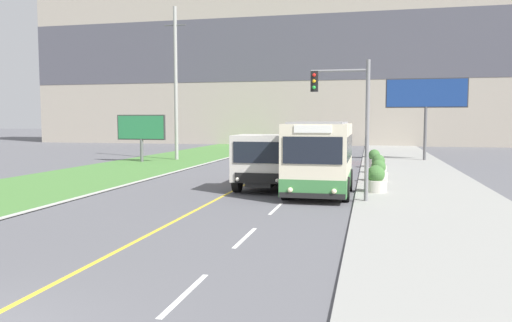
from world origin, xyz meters
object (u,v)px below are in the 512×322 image
Objects in this scene: billboard_large at (426,96)px; planter_round_near at (376,180)px; city_bus at (319,158)px; utility_pole_far at (176,83)px; planter_round_far at (374,159)px; planter_round_second at (378,172)px; traffic_light_mast at (350,112)px; planter_round_third at (378,165)px; car_distant at (336,154)px; dump_truck at (267,162)px; billboard_small at (141,129)px.

planter_round_near is at bearing -101.88° from billboard_large.
city_bus is 0.45× the size of utility_pole_far.
billboard_large reaches higher than planter_round_near.
planter_round_far is at bearing 89.88° from planter_round_near.
utility_pole_far reaches higher than planter_round_second.
planter_round_far is at bearing 85.72° from traffic_light_mast.
billboard_large is 5.82× the size of planter_round_third.
utility_pole_far is 10.38× the size of planter_round_far.
traffic_light_mast is at bearing -100.69° from planter_round_second.
utility_pole_far is 10.35× the size of planter_round_near.
planter_round_far is at bearing 79.53° from city_bus.
car_distant is 8.11m from planter_round_third.
city_bus is 0.84× the size of billboard_large.
city_bus is at bearing -51.51° from utility_pole_far.
traffic_light_mast is 4.98× the size of planter_round_second.
city_bus reaches higher than dump_truck.
billboard_small is 3.31× the size of planter_round_near.
billboard_large is 1.66× the size of billboard_small.
planter_round_far is at bearing -3.19° from billboard_small.
car_distant is 0.78× the size of traffic_light_mast.
traffic_light_mast is 7.31m from planter_round_second.
utility_pole_far is 1.89× the size of billboard_large.
planter_round_third is (1.30, 10.56, -2.98)m from traffic_light_mast.
planter_round_near is at bearing -90.12° from planter_round_far.
planter_round_far reaches higher than planter_round_third.
traffic_light_mast is 14.90m from planter_round_far.
billboard_small is at bearing 143.29° from planter_round_near.
city_bus is at bearing -116.95° from planter_round_second.
utility_pole_far is at bearing 54.34° from billboard_small.
planter_round_third is at bearing -109.03° from billboard_large.
billboard_large is at bearing 72.27° from city_bus.
dump_truck is 5.56× the size of planter_round_third.
utility_pole_far is 3.13× the size of billboard_small.
car_distant is 1.10× the size of billboard_small.
planter_round_third is at bearing -68.47° from car_distant.
planter_round_near is (1.06, 2.56, -2.95)m from traffic_light_mast.
traffic_light_mast is (3.85, -2.67, 2.24)m from dump_truck.
planter_round_far is (2.41, 13.02, -1.00)m from city_bus.
dump_truck is at bearing -55.41° from utility_pole_far.
planter_round_near reaches higher than planter_round_third.
billboard_large is 5.50× the size of planter_round_far.
billboard_small reaches higher than planter_round_third.
planter_round_third is 4.00m from planter_round_far.
billboard_large reaches higher than planter_round_second.
billboard_small is (-16.32, 15.53, -0.99)m from traffic_light_mast.
dump_truck reaches higher than planter_round_far.
car_distant is 3.65× the size of planter_round_near.
city_bus is at bearing -43.01° from billboard_small.
planter_round_near is at bearing -36.71° from billboard_small.
planter_round_far is at bearing 67.46° from dump_truck.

